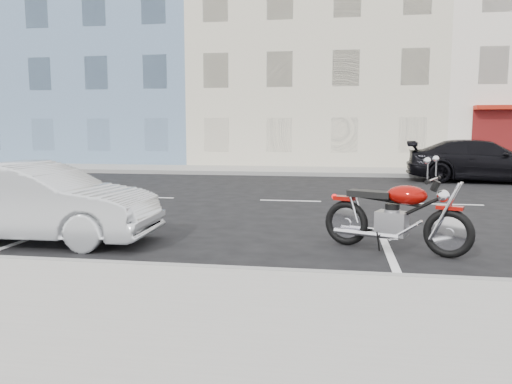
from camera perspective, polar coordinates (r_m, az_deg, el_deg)
ground at (r=13.11m, az=12.69°, el=-1.19°), size 120.00×120.00×0.00m
sidewalk_far at (r=22.12m, az=-1.71°, el=2.53°), size 80.00×3.40×0.15m
curb_near at (r=7.49m, az=-25.35°, el=-7.34°), size 80.00×0.12×0.16m
curb_far at (r=20.46m, az=-2.61°, el=2.17°), size 80.00×0.12×0.16m
bldg_blue at (r=32.42m, az=-15.42°, el=15.15°), size 12.00×12.00×13.00m
bldg_cream at (r=29.53m, az=7.09°, el=14.69°), size 12.00×12.00×11.50m
motorcycle at (r=7.76m, az=21.42°, el=-3.28°), size 2.17×1.10×1.15m
sedan_silver at (r=9.06m, az=-23.91°, el=-1.08°), size 4.05×1.47×1.33m
car_far at (r=19.47m, az=24.42°, el=3.25°), size 5.37×2.67×1.50m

